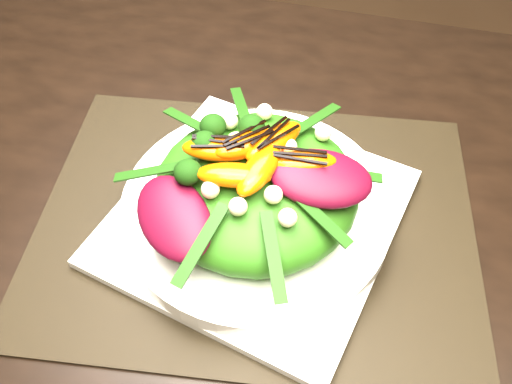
% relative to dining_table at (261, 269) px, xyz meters
% --- Properties ---
extents(dining_table, '(1.60, 0.90, 0.75)m').
position_rel_dining_table_xyz_m(dining_table, '(0.00, 0.00, 0.00)').
color(dining_table, black).
rests_on(dining_table, floor).
extents(placemat, '(0.49, 0.40, 0.00)m').
position_rel_dining_table_xyz_m(placemat, '(-0.02, 0.04, 0.02)').
color(placemat, black).
rests_on(placemat, dining_table).
extents(plate_base, '(0.32, 0.32, 0.01)m').
position_rel_dining_table_xyz_m(plate_base, '(-0.02, 0.04, 0.03)').
color(plate_base, white).
rests_on(plate_base, placemat).
extents(salad_bowl, '(0.27, 0.27, 0.02)m').
position_rel_dining_table_xyz_m(salad_bowl, '(-0.02, 0.04, 0.04)').
color(salad_bowl, white).
rests_on(salad_bowl, plate_base).
extents(lettuce_mound, '(0.24, 0.24, 0.07)m').
position_rel_dining_table_xyz_m(lettuce_mound, '(-0.02, 0.04, 0.08)').
color(lettuce_mound, '#306A13').
rests_on(lettuce_mound, salad_bowl).
extents(radicchio_leaf, '(0.10, 0.07, 0.02)m').
position_rel_dining_table_xyz_m(radicchio_leaf, '(0.04, 0.04, 0.11)').
color(radicchio_leaf, '#480718').
rests_on(radicchio_leaf, lettuce_mound).
extents(orange_segment, '(0.07, 0.05, 0.02)m').
position_rel_dining_table_xyz_m(orange_segment, '(-0.04, 0.05, 0.12)').
color(orange_segment, '#CC4803').
rests_on(orange_segment, lettuce_mound).
extents(broccoli_floret, '(0.04, 0.04, 0.04)m').
position_rel_dining_table_xyz_m(broccoli_floret, '(-0.07, 0.07, 0.12)').
color(broccoli_floret, black).
rests_on(broccoli_floret, lettuce_mound).
extents(macadamia_nut, '(0.02, 0.02, 0.02)m').
position_rel_dining_table_xyz_m(macadamia_nut, '(0.00, -0.01, 0.11)').
color(macadamia_nut, beige).
rests_on(macadamia_nut, lettuce_mound).
extents(balsamic_drizzle, '(0.04, 0.02, 0.00)m').
position_rel_dining_table_xyz_m(balsamic_drizzle, '(-0.04, 0.05, 0.13)').
color(balsamic_drizzle, black).
rests_on(balsamic_drizzle, orange_segment).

